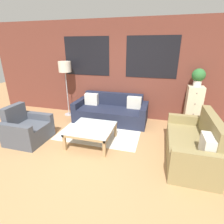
{
  "coord_description": "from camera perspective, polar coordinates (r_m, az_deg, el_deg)",
  "views": [
    {
      "loc": [
        1.24,
        -2.65,
        2.09
      ],
      "look_at": [
        0.15,
        1.25,
        0.55
      ],
      "focal_mm": 28.0,
      "sensor_mm": 36.0,
      "label": 1
    }
  ],
  "objects": [
    {
      "name": "ground_plane",
      "position": [
        3.6,
        -8.01,
        -14.94
      ],
      "size": [
        16.0,
        16.0,
        0.0
      ],
      "primitive_type": "plane",
      "color": "#AD7F51"
    },
    {
      "name": "wall_back_brick",
      "position": [
        5.29,
        1.91,
        13.36
      ],
      "size": [
        8.4,
        0.09,
        2.8
      ],
      "color": "brown",
      "rests_on": "ground_plane"
    },
    {
      "name": "rug",
      "position": [
        4.6,
        -3.74,
        -6.26
      ],
      "size": [
        2.03,
        1.47,
        0.0
      ],
      "color": "silver",
      "rests_on": "ground_plane"
    },
    {
      "name": "couch_dark",
      "position": [
        5.12,
        -0.37,
        0.06
      ],
      "size": [
        2.09,
        0.88,
        0.78
      ],
      "color": "#1E2338",
      "rests_on": "ground_plane"
    },
    {
      "name": "settee_vintage",
      "position": [
        3.73,
        24.88,
        -9.89
      ],
      "size": [
        0.8,
        1.66,
        0.92
      ],
      "color": "olive",
      "rests_on": "ground_plane"
    },
    {
      "name": "armchair_corner",
      "position": [
        4.51,
        -25.96,
        -5.18
      ],
      "size": [
        0.8,
        0.87,
        0.84
      ],
      "color": "#474C56",
      "rests_on": "ground_plane"
    },
    {
      "name": "coffee_table",
      "position": [
        3.95,
        -6.69,
        -5.71
      ],
      "size": [
        0.95,
        0.95,
        0.39
      ],
      "color": "silver",
      "rests_on": "ground_plane"
    },
    {
      "name": "floor_lamp",
      "position": [
        5.5,
        -15.1,
        13.35
      ],
      "size": [
        0.37,
        0.37,
        1.67
      ],
      "color": "#B2B2B7",
      "rests_on": "ground_plane"
    },
    {
      "name": "drawer_cabinet",
      "position": [
        5.15,
        24.96,
        1.51
      ],
      "size": [
        0.39,
        0.37,
        1.12
      ],
      "color": "beige",
      "rests_on": "ground_plane"
    },
    {
      "name": "potted_plant",
      "position": [
        4.97,
        26.39,
        10.41
      ],
      "size": [
        0.33,
        0.33,
        0.45
      ],
      "color": "silver",
      "rests_on": "drawer_cabinet"
    }
  ]
}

